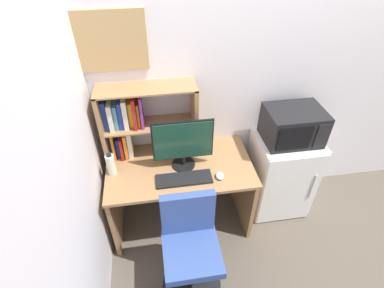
{
  "coord_description": "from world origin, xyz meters",
  "views": [
    {
      "loc": [
        -1.11,
        -2.14,
        2.43
      ],
      "look_at": [
        -0.84,
        -0.37,
        0.98
      ],
      "focal_mm": 27.5,
      "sensor_mm": 36.0,
      "label": 1
    }
  ],
  "objects": [
    {
      "name": "monitor",
      "position": [
        -0.9,
        -0.33,
        0.97
      ],
      "size": [
        0.49,
        0.19,
        0.44
      ],
      "color": "black",
      "rests_on": "desk"
    },
    {
      "name": "microwave",
      "position": [
        0.04,
        -0.27,
        0.99
      ],
      "size": [
        0.47,
        0.37,
        0.29
      ],
      "color": "black",
      "rests_on": "mini_fridge"
    },
    {
      "name": "desk",
      "position": [
        -0.94,
        -0.34,
        0.51
      ],
      "size": [
        1.22,
        0.67,
        0.73
      ],
      "color": "#997047",
      "rests_on": "ground_plane"
    },
    {
      "name": "mini_fridge",
      "position": [
        0.04,
        -0.27,
        0.42
      ],
      "size": [
        0.55,
        0.5,
        0.84
      ],
      "color": "white",
      "rests_on": "ground_plane"
    },
    {
      "name": "desk_chair",
      "position": [
        -0.94,
        -0.95,
        0.41
      ],
      "size": [
        0.47,
        0.47,
        0.9
      ],
      "color": "black",
      "rests_on": "ground_plane"
    },
    {
      "name": "water_bottle",
      "position": [
        -1.49,
        -0.34,
        0.83
      ],
      "size": [
        0.07,
        0.07,
        0.21
      ],
      "color": "silver",
      "rests_on": "desk"
    },
    {
      "name": "hutch_bookshelf",
      "position": [
        -1.27,
        -0.11,
        1.07
      ],
      "size": [
        0.78,
        0.24,
        0.64
      ],
      "color": "#997047",
      "rests_on": "desk"
    },
    {
      "name": "wall_corkboard",
      "position": [
        -1.45,
        -0.01,
        1.69
      ],
      "size": [
        0.68,
        0.02,
        0.43
      ],
      "primitive_type": "cube",
      "color": "tan"
    },
    {
      "name": "keyboard",
      "position": [
        -0.92,
        -0.5,
        0.74
      ],
      "size": [
        0.45,
        0.15,
        0.02
      ],
      "primitive_type": "cube",
      "color": "black",
      "rests_on": "desk"
    },
    {
      "name": "wall_back",
      "position": [
        0.4,
        0.02,
        1.3
      ],
      "size": [
        6.4,
        0.04,
        2.6
      ],
      "primitive_type": "cube",
      "color": "silver",
      "rests_on": "ground_plane"
    },
    {
      "name": "computer_mouse",
      "position": [
        -0.64,
        -0.52,
        0.75
      ],
      "size": [
        0.07,
        0.09,
        0.04
      ],
      "primitive_type": "ellipsoid",
      "color": "silver",
      "rests_on": "desk"
    }
  ]
}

